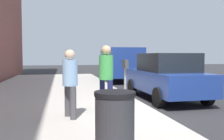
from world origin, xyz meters
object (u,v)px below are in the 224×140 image
parked_van_far (120,62)px  pedestrian_bystander (70,78)px  parking_meter (125,73)px  parked_sedan_near (165,76)px  trash_bin (115,127)px  pedestrian_at_meter (106,72)px

parked_van_far → pedestrian_bystander: bearing=159.3°
pedestrian_bystander → parking_meter: bearing=12.3°
parked_van_far → parked_sedan_near: bearing=-180.0°
parked_sedan_near → parked_van_far: bearing=0.0°
parked_sedan_near → parked_van_far: 7.22m
parking_meter → parked_sedan_near: (1.64, -2.05, -0.27)m
pedestrian_bystander → trash_bin: pedestrian_bystander is taller
parking_meter → pedestrian_at_meter: pedestrian_at_meter is taller
parking_meter → parked_van_far: bearing=-13.1°
parking_meter → parked_van_far: 9.08m
parking_meter → pedestrian_bystander: bearing=121.7°
parked_van_far → trash_bin: (-12.51, 3.21, -0.60)m
pedestrian_at_meter → pedestrian_bystander: 1.21m
parked_sedan_near → trash_bin: bearing=148.8°
trash_bin → parking_meter: bearing=-17.5°
parking_meter → trash_bin: (-3.67, 1.16, -0.51)m
pedestrian_at_meter → parking_meter: bearing=7.0°
parked_sedan_near → parking_meter: bearing=128.5°
pedestrian_at_meter → parked_sedan_near: pedestrian_at_meter is taller
pedestrian_at_meter → trash_bin: size_ratio=1.79×
pedestrian_at_meter → pedestrian_bystander: pedestrian_at_meter is taller
parked_van_far → trash_bin: parked_van_far is taller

